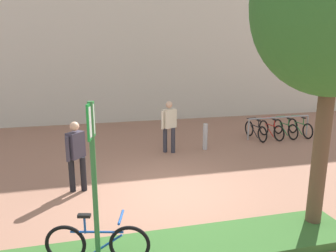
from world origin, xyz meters
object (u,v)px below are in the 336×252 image
object	(u,v)px
parking_sign_post	(93,164)
person_suited_dark	(76,152)
bollard_steel	(205,137)
bike_at_sign	(98,243)
bike_rack_cluster	(278,129)
person_shirt_white	(169,124)

from	to	relation	value
parking_sign_post	person_suited_dark	size ratio (longest dim) A/B	1.53
parking_sign_post	bollard_steel	distance (m)	6.73
parking_sign_post	person_suited_dark	world-z (taller)	parking_sign_post
parking_sign_post	person_suited_dark	distance (m)	3.09
bollard_steel	person_suited_dark	xyz separation A→B (m)	(-4.14, -2.46, 0.53)
bike_at_sign	bike_rack_cluster	world-z (taller)	bike_at_sign
bike_rack_cluster	parking_sign_post	bearing A→B (deg)	-138.57
bike_at_sign	person_suited_dark	xyz separation A→B (m)	(-0.38, 2.90, 0.63)
bike_rack_cluster	person_shirt_white	bearing A→B (deg)	-169.67
person_shirt_white	person_suited_dark	xyz separation A→B (m)	(-2.86, -2.42, 0.00)
bollard_steel	person_suited_dark	bearing A→B (deg)	-149.31
parking_sign_post	person_suited_dark	bearing A→B (deg)	97.22
parking_sign_post	person_shirt_white	world-z (taller)	parking_sign_post
bike_rack_cluster	person_suited_dark	distance (m)	8.15
bike_at_sign	person_suited_dark	distance (m)	2.99
bike_at_sign	bollard_steel	world-z (taller)	bollard_steel
parking_sign_post	person_shirt_white	bearing A→B (deg)	65.30
bike_rack_cluster	bollard_steel	bearing A→B (deg)	-166.38
parking_sign_post	bike_rack_cluster	distance (m)	9.52
parking_sign_post	bollard_steel	world-z (taller)	parking_sign_post
parking_sign_post	bike_rack_cluster	world-z (taller)	parking_sign_post
bike_rack_cluster	person_suited_dark	world-z (taller)	person_suited_dark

